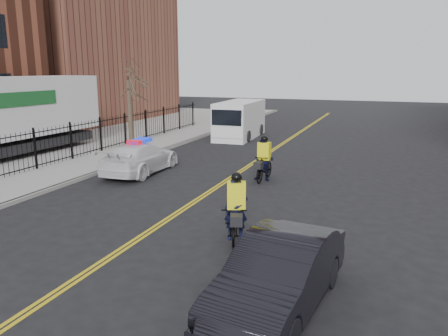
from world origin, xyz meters
name	(u,v)px	position (x,y,z in m)	size (l,w,h in m)	color
ground	(165,222)	(0.00, 0.00, 0.00)	(120.00, 120.00, 0.00)	black
center_line_left	(242,169)	(-0.08, 8.00, 0.01)	(0.10, 60.00, 0.01)	gold
center_line_right	(245,169)	(0.08, 8.00, 0.01)	(0.10, 60.00, 0.01)	gold
sidewalk	(113,157)	(-7.50, 8.00, 0.07)	(3.00, 60.00, 0.15)	gray
curb	(137,159)	(-6.00, 8.00, 0.07)	(0.20, 60.00, 0.15)	gray
iron_fence	(90,139)	(-9.00, 8.00, 1.00)	(0.12, 28.00, 2.00)	black
warehouse_far	(71,46)	(-23.00, 24.00, 7.00)	(14.00, 18.00, 14.00)	brown
street_tree	(129,91)	(-7.60, 10.00, 3.53)	(3.20, 3.20, 4.80)	#3A2D22
police_cruiser	(140,158)	(-4.29, 5.59, 0.72)	(2.18, 4.99, 1.59)	white
dark_sedan	(279,274)	(4.65, -3.76, 0.75)	(1.59, 4.56, 1.50)	black
cargo_van	(239,120)	(-3.49, 17.41, 1.25)	(2.57, 6.19, 2.55)	white
cyclist_near	(236,216)	(2.62, -0.56, 0.68)	(1.32, 2.12, 1.96)	black
cyclist_far	(264,163)	(1.50, 6.21, 0.78)	(0.92, 1.99, 1.99)	black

